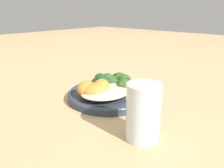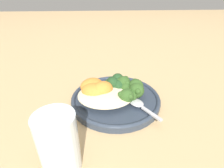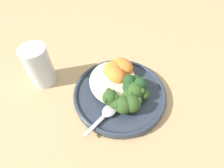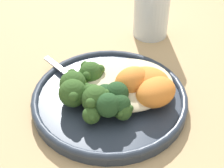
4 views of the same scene
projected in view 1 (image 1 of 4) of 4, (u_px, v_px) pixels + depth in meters
The scene contains 17 objects.
ground_plane at pixel (110, 98), 0.66m from camera, with size 4.00×4.00×0.00m, color tan.
plate at pixel (110, 95), 0.65m from camera, with size 0.25×0.25×0.02m.
quinoa_mound at pixel (106, 91), 0.62m from camera, with size 0.15×0.13×0.02m, color beige.
broccoli_stalk_0 at pixel (120, 87), 0.64m from camera, with size 0.10×0.07×0.04m.
broccoli_stalk_1 at pixel (121, 87), 0.65m from camera, with size 0.10×0.05×0.03m.
broccoli_stalk_2 at pixel (121, 83), 0.67m from camera, with size 0.12×0.05×0.04m.
broccoli_stalk_3 at pixel (117, 81), 0.68m from camera, with size 0.13×0.05×0.04m.
broccoli_stalk_4 at pixel (110, 85), 0.66m from camera, with size 0.10×0.05×0.03m.
broccoli_stalk_5 at pixel (107, 82), 0.68m from camera, with size 0.10×0.07×0.04m.
broccoli_stalk_6 at pixel (104, 84), 0.69m from camera, with size 0.10×0.09×0.03m.
broccoli_stalk_7 at pixel (98, 87), 0.65m from camera, with size 0.05×0.10×0.03m.
sweet_potato_chunk_0 at pixel (87, 88), 0.62m from camera, with size 0.07×0.05×0.04m, color orange.
sweet_potato_chunk_1 at pixel (100, 87), 0.62m from camera, with size 0.06×0.05×0.05m, color orange.
sweet_potato_chunk_2 at pixel (95, 90), 0.60m from camera, with size 0.07×0.06×0.04m, color orange.
kale_tuft at pixel (102, 81), 0.67m from camera, with size 0.06×0.06×0.04m.
spoon at pixel (134, 89), 0.66m from camera, with size 0.08×0.10×0.01m.
water_glass at pixel (143, 112), 0.44m from camera, with size 0.07×0.07×0.12m, color silver.
Camera 1 is at (-0.45, -0.41, 0.26)m, focal length 35.00 mm.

